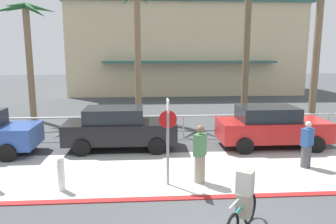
{
  "coord_description": "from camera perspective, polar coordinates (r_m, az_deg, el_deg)",
  "views": [
    {
      "loc": [
        -1.75,
        -6.01,
        3.9
      ],
      "look_at": [
        -0.89,
        6.0,
        1.66
      ],
      "focal_mm": 35.21,
      "sensor_mm": 36.0,
      "label": 1
    }
  ],
  "objects": [
    {
      "name": "bollard_1",
      "position": [
        9.87,
        -18.04,
        -10.07
      ],
      "size": [
        0.2,
        0.2,
        1.0
      ],
      "color": "white",
      "rests_on": "ground"
    },
    {
      "name": "sidewalk_strip",
      "position": [
        11.07,
        5.36,
        -10.1
      ],
      "size": [
        44.0,
        4.0,
        0.02
      ],
      "primitive_type": "cube",
      "color": "beige",
      "rests_on": "ground"
    },
    {
      "name": "cyclist_teal_1",
      "position": [
        7.54,
        12.93,
        -14.94
      ],
      "size": [
        1.14,
        1.49,
        1.5
      ],
      "color": "black",
      "rests_on": "ground"
    },
    {
      "name": "palm_tree_3",
      "position": [
        18.72,
        13.73,
        16.68
      ],
      "size": [
        3.41,
        3.25,
        7.95
      ],
      "color": "brown",
      "rests_on": "ground"
    },
    {
      "name": "curb_paint",
      "position": [
        9.25,
        7.44,
        -14.4
      ],
      "size": [
        44.0,
        0.24,
        0.03
      ],
      "primitive_type": "cube",
      "color": "maroon",
      "rests_on": "ground"
    },
    {
      "name": "building_backdrop",
      "position": [
        32.35,
        2.73,
        11.12
      ],
      "size": [
        21.26,
        9.63,
        8.43
      ],
      "color": "beige",
      "rests_on": "ground"
    },
    {
      "name": "stop_sign_bike_lane",
      "position": [
        9.45,
        -0.03,
        -3.09
      ],
      "size": [
        0.52,
        0.56,
        2.56
      ],
      "color": "gray",
      "rests_on": "ground"
    },
    {
      "name": "palm_tree_2",
      "position": [
        18.77,
        -5.52,
        14.79
      ],
      "size": [
        3.04,
        3.39,
        7.26
      ],
      "color": "#846B4C",
      "rests_on": "ground"
    },
    {
      "name": "car_red_2",
      "position": [
        14.08,
        17.42,
        -2.4
      ],
      "size": [
        4.4,
        2.02,
        1.69
      ],
      "color": "red",
      "rests_on": "ground"
    },
    {
      "name": "pedestrian_0",
      "position": [
        9.89,
        5.54,
        -7.65
      ],
      "size": [
        0.45,
        0.48,
        1.77
      ],
      "color": "gray",
      "rests_on": "ground"
    },
    {
      "name": "rail_fence",
      "position": [
        14.93,
        2.72,
        -1.31
      ],
      "size": [
        27.48,
        0.08,
        1.04
      ],
      "color": "white",
      "rests_on": "ground"
    },
    {
      "name": "pedestrian_2",
      "position": [
        12.05,
        22.88,
        -5.54
      ],
      "size": [
        0.48,
        0.44,
        1.61
      ],
      "color": "#4C4C51",
      "rests_on": "ground"
    },
    {
      "name": "palm_tree_1",
      "position": [
        20.0,
        -23.26,
        12.55
      ],
      "size": [
        3.26,
        3.25,
        6.49
      ],
      "color": "#846B4C",
      "rests_on": "ground"
    },
    {
      "name": "car_black_1",
      "position": [
        13.34,
        -8.41,
        -2.72
      ],
      "size": [
        4.4,
        2.02,
        1.69
      ],
      "color": "black",
      "rests_on": "ground"
    },
    {
      "name": "ground_plane",
      "position": [
        16.57,
        2.08,
        -3.09
      ],
      "size": [
        80.0,
        80.0,
        0.0
      ],
      "primitive_type": "plane",
      "color": "#424447"
    },
    {
      "name": "palm_tree_4",
      "position": [
        18.47,
        24.74,
        13.84
      ],
      "size": [
        3.08,
        3.46,
        7.06
      ],
      "color": "#756047",
      "rests_on": "ground"
    }
  ]
}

